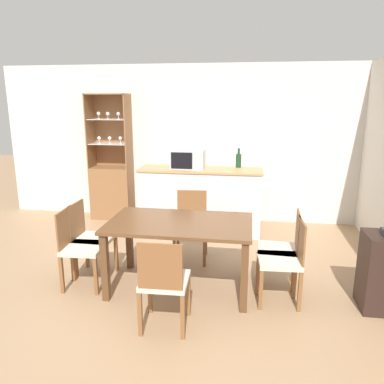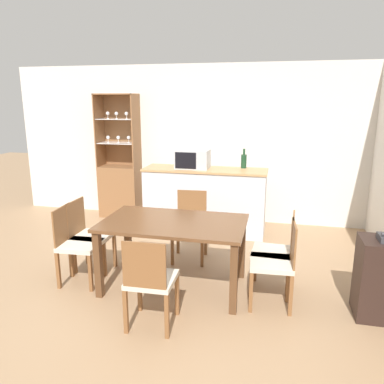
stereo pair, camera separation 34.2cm
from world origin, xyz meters
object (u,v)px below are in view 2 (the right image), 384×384
Objects in this scene: display_cabinet at (120,181)px; dining_table at (174,231)px; microwave at (193,159)px; dining_chair_side_right_near at (276,263)px; dining_chair_head_near at (150,281)px; dining_chair_head_far at (190,225)px; dining_chair_side_left_far at (89,236)px; dining_chair_side_right_far at (276,252)px; wine_bottle at (244,161)px; dining_chair_side_left_near at (77,244)px.

display_cabinet reaches higher than dining_table.
microwave is (-0.21, 1.81, 0.48)m from dining_table.
dining_chair_side_right_near is at bearing -7.02° from dining_table.
dining_chair_head_far is at bearing 88.38° from dining_chair_head_near.
display_cabinet is 1.56m from microwave.
microwave is at bearing -82.94° from dining_chair_head_far.
dining_chair_head_far is at bearing 120.87° from dining_chair_side_left_far.
dining_chair_side_right_far is (1.07, -0.63, 0.00)m from dining_chair_head_far.
dining_chair_side_right_far is 2.06m from wine_bottle.
microwave reaches higher than dining_chair_head_near.
microwave reaches higher than dining_table.
wine_bottle is at bearing -117.63° from dining_chair_head_far.
dining_chair_side_right_near is 0.26m from dining_chair_side_right_far.
dining_table is 1.74× the size of dining_chair_side_left_near.
dining_chair_side_left_far is at bearing 138.17° from dining_chair_head_near.
dining_chair_side_left_near is 1.00× the size of dining_chair_side_left_far.
display_cabinet is 7.17× the size of wine_bottle.
dining_table is 0.79m from dining_chair_head_near.
dining_chair_head_far is (-0.00, 0.77, -0.20)m from dining_table.
dining_chair_head_near is (0.00, -0.77, -0.20)m from dining_table.
dining_table is at bearing 86.00° from dining_chair_head_far.
dining_chair_side_left_near is at bearing 100.01° from dining_chair_side_right_far.
dining_chair_side_left_far is 2.14m from dining_chair_side_right_far.
dining_chair_head_near and dining_chair_side_right_near have the same top height.
display_cabinet reaches higher than dining_chair_side_left_far.
dining_table is 2.13m from wine_bottle.
dining_chair_side_left_near is at bearing 147.79° from dining_chair_head_near.
dining_chair_side_left_far is at bearing 172.83° from dining_table.
dining_chair_side_right_near is 2.43m from microwave.
dining_chair_head_far is at bearing 127.05° from dining_chair_side_left_near.
dining_chair_side_right_far is at bearing -3.37° from dining_chair_side_right_near.
dining_table is at bearing -54.89° from display_cabinet.
microwave is (0.86, 1.68, 0.68)m from dining_chair_side_left_far.
dining_chair_side_right_far is 1.76× the size of microwave.
dining_chair_head_near is 1.24m from dining_chair_side_right_near.
display_cabinet is 2.41× the size of dining_chair_side_left_near.
dining_chair_side_left_far is (-1.07, 0.90, 0.00)m from dining_chair_head_near.
wine_bottle is (0.53, 2.77, 0.65)m from dining_chair_head_near.
dining_chair_side_left_near is at bearing 35.99° from dining_chair_head_far.
dining_chair_side_right_near and dining_chair_side_right_far have the same top height.
dining_table is at bearing 94.11° from dining_chair_side_left_near.
display_cabinet is 2.22m from dining_chair_head_far.
dining_chair_side_right_near is 2.14m from dining_chair_side_left_near.
dining_chair_head_near is 1.53m from dining_chair_head_far.
dining_chair_head_far is 1.26m from microwave.
wine_bottle is (-0.54, 2.14, 0.65)m from dining_chair_side_right_near.
dining_chair_side_right_near is 2.97× the size of wine_bottle.
microwave is at bearing 92.95° from dining_chair_head_near.
dining_table is at bearing 83.10° from dining_chair_side_left_far.
dining_chair_head_near is 2.67m from microwave.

